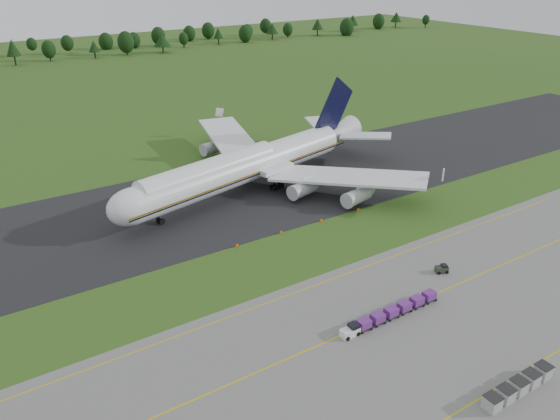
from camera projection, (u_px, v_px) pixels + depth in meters
ground at (284, 257)px, 93.81m from camera, size 600.00×600.00×0.00m
apron at (434, 373)px, 67.95m from camera, size 300.00×52.00×0.06m
taxiway at (212, 201)px, 115.08m from camera, size 300.00×40.00×0.08m
apron_markings at (394, 342)px, 73.27m from camera, size 300.00×30.20×0.01m
tree_line at (30, 49)px, 259.47m from camera, size 524.44×22.96×11.95m
aircraft at (248, 165)px, 118.35m from camera, size 72.19×68.34×20.24m
baggage_train at (389, 313)px, 77.75m from camera, size 17.60×1.60×1.54m
utility_cart at (442, 269)px, 89.08m from camera, size 2.27×1.83×1.08m
uld_row at (519, 386)px, 64.52m from camera, size 11.41×1.81×1.79m
edge_markers at (302, 227)px, 103.72m from camera, size 28.42×0.30×0.60m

